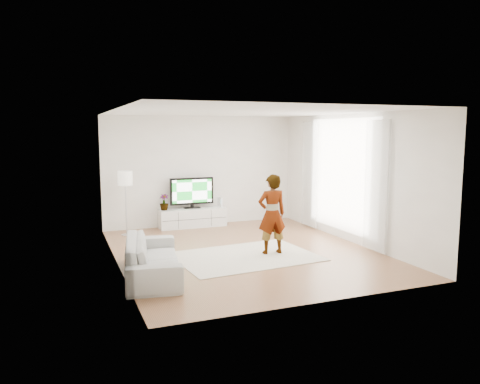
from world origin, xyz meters
name	(u,v)px	position (x,y,z in m)	size (l,w,h in m)	color
floor	(245,252)	(0.00, 0.00, 0.00)	(6.00, 6.00, 0.00)	#996845
ceiling	(245,112)	(0.00, 0.00, 2.80)	(6.00, 6.00, 0.00)	white
wall_left	(115,189)	(-2.50, 0.00, 1.40)	(0.02, 6.00, 2.80)	white
wall_right	(351,178)	(2.50, 0.00, 1.40)	(0.02, 6.00, 2.80)	white
wall_back	(201,171)	(0.00, 3.00, 1.40)	(5.00, 0.02, 2.80)	white
wall_front	(325,206)	(0.00, -3.00, 1.40)	(5.00, 0.02, 2.80)	white
window	(342,175)	(2.48, 0.30, 1.45)	(0.01, 2.60, 2.50)	white
curtain_near	(376,186)	(2.40, -1.00, 1.35)	(0.04, 0.70, 2.60)	white
curtain_far	(310,174)	(2.40, 1.60, 1.35)	(0.04, 0.70, 2.60)	white
media_console	(193,218)	(-0.31, 2.76, 0.24)	(1.70, 0.48, 0.48)	white
television	(192,192)	(-0.31, 2.79, 0.90)	(1.12, 0.22, 0.78)	black
game_console	(220,202)	(0.43, 2.76, 0.60)	(0.09, 0.18, 0.24)	white
potted_plant	(164,202)	(-1.03, 2.77, 0.67)	(0.22, 0.22, 0.39)	#3F7238
rug	(246,256)	(-0.12, -0.36, 0.01)	(2.65, 1.91, 0.01)	beige
player	(272,214)	(0.44, -0.34, 0.80)	(0.58, 0.38, 1.58)	#334772
sofa	(153,257)	(-2.03, -0.88, 0.32)	(2.19, 0.86, 0.64)	#A5A5A0
floor_lamp	(125,181)	(-2.00, 2.41, 1.28)	(0.34, 0.34, 1.51)	silver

